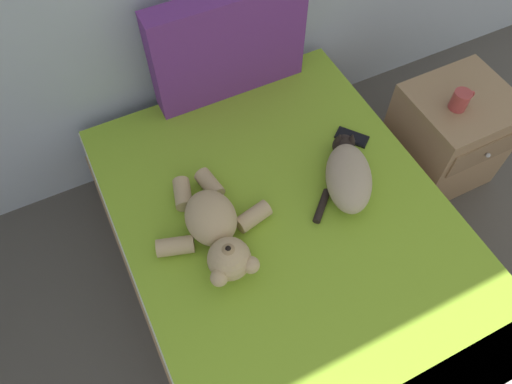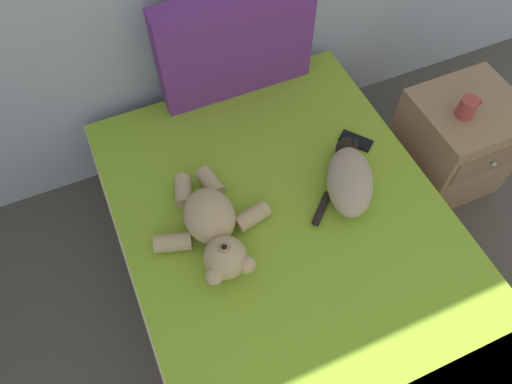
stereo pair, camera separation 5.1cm
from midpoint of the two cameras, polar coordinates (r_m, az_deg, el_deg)
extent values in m
cube|color=#9E7A56|center=(2.27, 4.75, -9.55)|extent=(1.36, 1.92, 0.28)
cube|color=white|center=(2.06, 5.22, -6.87)|extent=(1.32, 1.87, 0.20)
cube|color=#8CB72D|center=(1.98, 4.72, -4.10)|extent=(1.30, 1.73, 0.02)
cube|color=#72338C|center=(2.28, -1.77, 17.01)|extent=(0.73, 0.13, 0.51)
ellipsoid|color=tan|center=(2.03, 11.74, 1.21)|extent=(0.32, 0.39, 0.15)
sphere|color=black|center=(2.16, 11.35, 4.99)|extent=(0.10, 0.10, 0.10)
cone|color=black|center=(2.11, 10.87, 6.00)|extent=(0.04, 0.04, 0.04)
cone|color=black|center=(2.12, 12.34, 5.90)|extent=(0.04, 0.04, 0.04)
cylinder|color=black|center=(2.01, 8.49, -1.97)|extent=(0.14, 0.13, 0.03)
ellipsoid|color=black|center=(2.13, 12.36, 2.43)|extent=(0.10, 0.11, 0.04)
ellipsoid|color=tan|center=(1.90, -4.77, -2.84)|extent=(0.21, 0.25, 0.17)
sphere|color=tan|center=(1.81, -2.83, -7.79)|extent=(0.17, 0.17, 0.17)
sphere|color=#9E7F58|center=(1.76, -2.90, -7.00)|extent=(0.07, 0.07, 0.07)
sphere|color=black|center=(1.73, -2.94, -6.59)|extent=(0.02, 0.02, 0.02)
sphere|color=tan|center=(1.79, -0.30, -8.61)|extent=(0.07, 0.07, 0.07)
sphere|color=tan|center=(1.77, -4.13, -9.91)|extent=(0.07, 0.07, 0.07)
cylinder|color=tan|center=(1.95, 0.28, -2.92)|extent=(0.16, 0.10, 0.07)
cylinder|color=tan|center=(2.04, -4.70, 1.14)|extent=(0.09, 0.14, 0.07)
cylinder|color=tan|center=(1.91, -9.03, -5.96)|extent=(0.16, 0.11, 0.07)
cylinder|color=tan|center=(2.03, -7.91, 0.13)|extent=(0.10, 0.15, 0.07)
cube|color=black|center=(2.26, 12.36, 5.93)|extent=(0.15, 0.16, 0.01)
cube|color=black|center=(2.26, 12.39, 6.01)|extent=(0.13, 0.14, 0.00)
cube|color=#9E7A56|center=(2.70, 22.83, 5.30)|extent=(0.49, 0.45, 0.56)
cube|color=#866849|center=(2.53, 26.63, 3.22)|extent=(0.41, 0.01, 0.16)
sphere|color=#B2B2B7|center=(2.53, 26.84, 2.94)|extent=(0.02, 0.02, 0.02)
cylinder|color=#B23F3F|center=(2.41, 24.28, 9.10)|extent=(0.08, 0.08, 0.09)
torus|color=#B23F3F|center=(2.44, 25.24, 9.46)|extent=(0.06, 0.01, 0.06)
camera|label=1|loc=(0.03, -89.26, 1.14)|focal=33.80mm
camera|label=2|loc=(0.03, 90.74, -1.14)|focal=33.80mm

